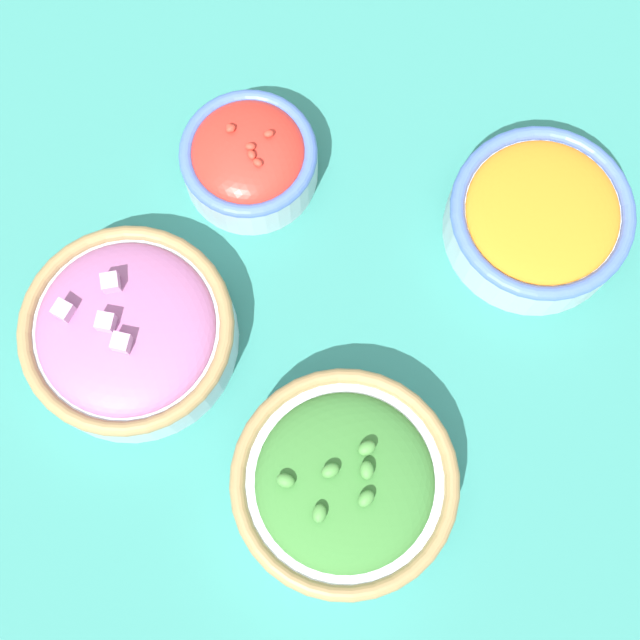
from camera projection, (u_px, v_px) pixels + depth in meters
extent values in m
plane|color=#337F75|center=(320.00, 329.00, 0.74)|extent=(3.00, 3.00, 0.00)
cylinder|color=#B2C1CC|center=(250.00, 163.00, 0.76)|extent=(0.12, 0.12, 0.04)
torus|color=#4766B7|center=(248.00, 153.00, 0.74)|extent=(0.12, 0.12, 0.01)
ellipsoid|color=red|center=(248.00, 153.00, 0.74)|extent=(0.10, 0.10, 0.03)
ellipsoid|color=red|center=(230.00, 128.00, 0.72)|extent=(0.01, 0.01, 0.01)
ellipsoid|color=red|center=(252.00, 155.00, 0.72)|extent=(0.01, 0.01, 0.01)
ellipsoid|color=red|center=(250.00, 146.00, 0.72)|extent=(0.01, 0.01, 0.01)
ellipsoid|color=red|center=(258.00, 163.00, 0.72)|extent=(0.01, 0.01, 0.01)
ellipsoid|color=red|center=(231.00, 128.00, 0.72)|extent=(0.01, 0.01, 0.01)
ellipsoid|color=red|center=(269.00, 134.00, 0.72)|extent=(0.01, 0.01, 0.01)
cylinder|color=silver|center=(344.00, 484.00, 0.69)|extent=(0.17, 0.17, 0.05)
torus|color=#997A4C|center=(345.00, 482.00, 0.67)|extent=(0.17, 0.17, 0.01)
ellipsoid|color=#387533|center=(345.00, 482.00, 0.67)|extent=(0.14, 0.14, 0.04)
ellipsoid|color=#47893D|center=(367.00, 470.00, 0.64)|extent=(0.01, 0.01, 0.01)
ellipsoid|color=#47893D|center=(331.00, 471.00, 0.64)|extent=(0.02, 0.01, 0.01)
ellipsoid|color=#47893D|center=(319.00, 513.00, 0.64)|extent=(0.01, 0.02, 0.01)
ellipsoid|color=#47893D|center=(286.00, 481.00, 0.65)|extent=(0.02, 0.01, 0.01)
ellipsoid|color=#47893D|center=(366.00, 499.00, 0.64)|extent=(0.02, 0.02, 0.01)
ellipsoid|color=#47893D|center=(367.00, 448.00, 0.65)|extent=(0.02, 0.02, 0.01)
cylinder|color=#B2C1CC|center=(536.00, 222.00, 0.74)|extent=(0.15, 0.15, 0.05)
torus|color=#4766B7|center=(543.00, 212.00, 0.72)|extent=(0.15, 0.15, 0.01)
ellipsoid|color=orange|center=(543.00, 212.00, 0.72)|extent=(0.13, 0.13, 0.02)
cylinder|color=#B2C1CC|center=(131.00, 331.00, 0.72)|extent=(0.17, 0.17, 0.04)
torus|color=#997A4C|center=(126.00, 325.00, 0.70)|extent=(0.17, 0.17, 0.01)
ellipsoid|color=#9E5B8E|center=(126.00, 325.00, 0.70)|extent=(0.14, 0.14, 0.03)
cube|color=#C699C1|center=(121.00, 343.00, 0.68)|extent=(0.02, 0.02, 0.01)
cube|color=#C699C1|center=(63.00, 310.00, 0.69)|extent=(0.02, 0.02, 0.01)
cube|color=#C699C1|center=(106.00, 326.00, 0.68)|extent=(0.02, 0.02, 0.01)
cube|color=#C699C1|center=(111.00, 282.00, 0.69)|extent=(0.01, 0.01, 0.01)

